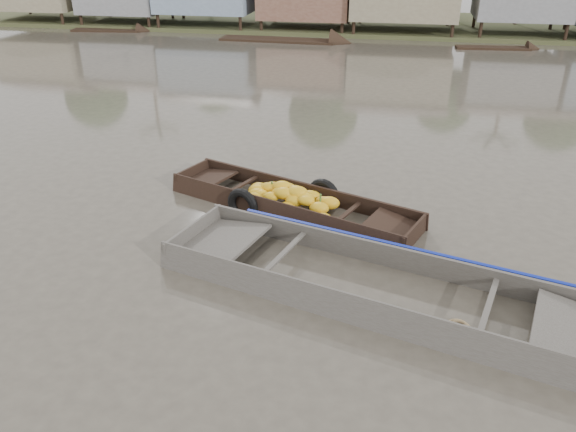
# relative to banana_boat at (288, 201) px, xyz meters

# --- Properties ---
(ground) EXTENTS (120.00, 120.00, 0.00)m
(ground) POSITION_rel_banana_boat_xyz_m (-0.29, -2.89, -0.20)
(ground) COLOR #464036
(ground) RESTS_ON ground
(banana_boat) EXTENTS (6.41, 3.64, 0.89)m
(banana_boat) POSITION_rel_banana_boat_xyz_m (0.00, 0.00, 0.00)
(banana_boat) COLOR black
(banana_boat) RESTS_ON ground
(viewer_boat) EXTENTS (8.54, 4.28, 0.66)m
(viewer_boat) POSITION_rel_banana_boat_xyz_m (2.32, -3.16, -0.12)
(viewer_boat) COLOR #423E38
(viewer_boat) RESTS_ON ground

